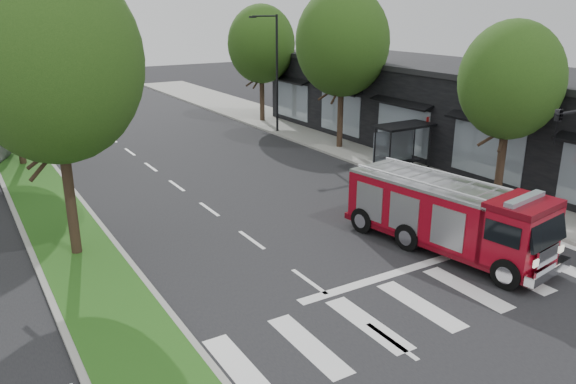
# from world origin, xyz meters

# --- Properties ---
(ground) EXTENTS (140.00, 140.00, 0.00)m
(ground) POSITION_xyz_m (0.00, 0.00, 0.00)
(ground) COLOR black
(ground) RESTS_ON ground
(sidewalk_right) EXTENTS (5.00, 80.00, 0.15)m
(sidewalk_right) POSITION_xyz_m (12.50, 10.00, 0.07)
(sidewalk_right) COLOR gray
(sidewalk_right) RESTS_ON ground
(median) EXTENTS (3.00, 50.00, 0.15)m
(median) POSITION_xyz_m (-6.00, 18.00, 0.08)
(median) COLOR gray
(median) RESTS_ON ground
(storefront_row) EXTENTS (8.00, 30.00, 5.00)m
(storefront_row) POSITION_xyz_m (17.00, 10.00, 2.50)
(storefront_row) COLOR black
(storefront_row) RESTS_ON ground
(bus_shelter) EXTENTS (3.20, 1.60, 2.61)m
(bus_shelter) POSITION_xyz_m (11.20, 8.15, 2.04)
(bus_shelter) COLOR black
(bus_shelter) RESTS_ON ground
(tree_right_near) EXTENTS (4.40, 4.40, 8.05)m
(tree_right_near) POSITION_xyz_m (11.50, 2.00, 5.51)
(tree_right_near) COLOR black
(tree_right_near) RESTS_ON ground
(tree_right_mid) EXTENTS (5.60, 5.60, 9.72)m
(tree_right_mid) POSITION_xyz_m (11.50, 14.00, 6.49)
(tree_right_mid) COLOR black
(tree_right_mid) RESTS_ON ground
(tree_right_far) EXTENTS (5.00, 5.00, 8.73)m
(tree_right_far) POSITION_xyz_m (11.50, 24.00, 5.84)
(tree_right_far) COLOR black
(tree_right_far) RESTS_ON ground
(tree_median_near) EXTENTS (5.80, 5.80, 10.16)m
(tree_median_near) POSITION_xyz_m (-6.00, 6.00, 6.81)
(tree_median_near) COLOR black
(tree_median_near) RESTS_ON ground
(tree_median_far) EXTENTS (5.60, 5.60, 9.72)m
(tree_median_far) POSITION_xyz_m (-6.00, 20.00, 6.49)
(tree_median_far) COLOR black
(tree_median_far) RESTS_ON ground
(streetlight_right_far) EXTENTS (2.11, 0.20, 8.00)m
(streetlight_right_far) POSITION_xyz_m (10.35, 20.00, 4.48)
(streetlight_right_far) COLOR black
(streetlight_right_far) RESTS_ON ground
(fire_engine) EXTENTS (3.56, 8.25, 2.77)m
(fire_engine) POSITION_xyz_m (5.65, -0.40, 1.33)
(fire_engine) COLOR #5A040E
(fire_engine) RESTS_ON ground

